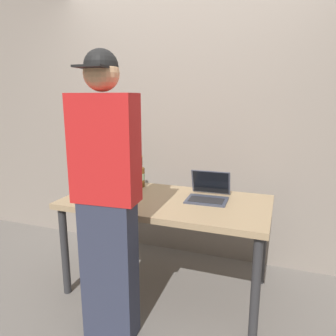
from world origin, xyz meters
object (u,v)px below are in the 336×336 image
(laptop, at_px, (208,193))
(person_figure, at_px, (107,198))
(beer_bottle_brown, at_px, (121,175))
(beer_bottle_green, at_px, (121,170))
(beer_bottle_amber, at_px, (141,175))
(beer_bottle_dark, at_px, (131,173))

(laptop, relative_size, person_figure, 0.18)
(laptop, bearing_deg, beer_bottle_brown, 174.10)
(laptop, height_order, beer_bottle_green, beer_bottle_green)
(laptop, distance_m, person_figure, 0.88)
(laptop, relative_size, beer_bottle_green, 0.97)
(laptop, relative_size, beer_bottle_amber, 1.15)
(laptop, relative_size, beer_bottle_dark, 1.11)
(beer_bottle_brown, bearing_deg, beer_bottle_dark, 57.82)
(laptop, bearing_deg, beer_bottle_amber, 167.86)
(beer_bottle_amber, bearing_deg, beer_bottle_green, 168.18)
(beer_bottle_green, bearing_deg, laptop, -12.06)
(laptop, height_order, beer_bottle_brown, beer_bottle_brown)
(beer_bottle_green, distance_m, person_figure, 1.00)
(beer_bottle_dark, distance_m, person_figure, 0.96)
(beer_bottle_brown, xyz_separation_m, person_figure, (0.35, -0.82, 0.07))
(beer_bottle_amber, xyz_separation_m, beer_bottle_dark, (-0.11, 0.04, 0.00))
(beer_bottle_amber, relative_size, beer_bottle_dark, 0.97)
(beer_bottle_amber, bearing_deg, beer_bottle_brown, -162.79)
(laptop, height_order, beer_bottle_amber, beer_bottle_amber)
(beer_bottle_dark, relative_size, beer_bottle_brown, 1.01)
(beer_bottle_green, bearing_deg, beer_bottle_amber, -11.82)
(laptop, xyz_separation_m, beer_bottle_brown, (-0.81, 0.08, 0.06))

